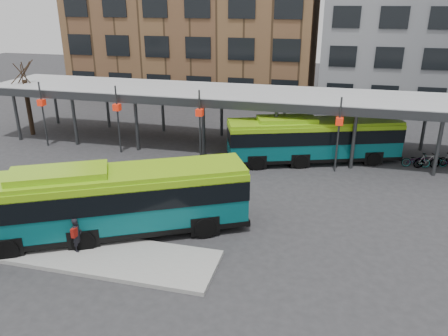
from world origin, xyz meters
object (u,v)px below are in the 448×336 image
bus_front (109,200)px  bus_rear (313,138)px  tree (28,105)px  pedestrian (77,235)px

bus_front → bus_rear: (8.42, 12.25, -0.15)m
tree → bus_rear: bearing=-2.2°
tree → bus_front: (14.02, -13.13, -0.64)m
bus_front → pedestrian: bearing=-135.1°
pedestrian → bus_front: bearing=-14.2°
bus_front → pedestrian: bus_front is taller
tree → bus_front: 19.21m
pedestrian → bus_rear: bearing=-29.0°
bus_rear → bus_front: bearing=-144.2°
tree → pedestrian: (13.42, -15.00, -1.48)m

